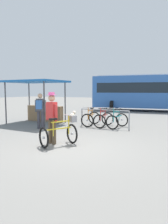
{
  "coord_description": "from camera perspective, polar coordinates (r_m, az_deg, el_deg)",
  "views": [
    {
      "loc": [
        3.48,
        -5.38,
        1.78
      ],
      "look_at": [
        -0.26,
        1.14,
        1.0
      ],
      "focal_mm": 33.49,
      "sensor_mm": 36.0,
      "label": 1
    }
  ],
  "objects": [
    {
      "name": "ground_plane",
      "position": [
        6.65,
        -2.97,
        -9.61
      ],
      "size": [
        80.0,
        80.0,
        0.0
      ],
      "primitive_type": "plane",
      "color": "slate"
    },
    {
      "name": "bike_rack_rail",
      "position": [
        10.04,
        5.54,
        -0.63
      ],
      "size": [
        2.51,
        0.11,
        0.88
      ],
      "color": "#99999E",
      "rests_on": "ground"
    },
    {
      "name": "racked_bike_orange",
      "position": [
        10.57,
        1.89,
        -1.75
      ],
      "size": [
        0.8,
        1.19,
        0.97
      ],
      "color": "black",
      "rests_on": "ground"
    },
    {
      "name": "racked_bike_red",
      "position": [
        10.28,
        5.38,
        -1.99
      ],
      "size": [
        0.69,
        1.12,
        0.97
      ],
      "color": "black",
      "rests_on": "ground"
    },
    {
      "name": "racked_bike_teal",
      "position": [
        10.03,
        9.05,
        -2.24
      ],
      "size": [
        0.76,
        1.16,
        0.97
      ],
      "color": "black",
      "rests_on": "ground"
    },
    {
      "name": "featured_bicycle",
      "position": [
        6.84,
        -6.08,
        -5.02
      ],
      "size": [
        1.06,
        1.26,
        1.09
      ],
      "color": "black",
      "rests_on": "ground"
    },
    {
      "name": "person_with_featured_bike",
      "position": [
        7.0,
        -8.77,
        -0.98
      ],
      "size": [
        0.52,
        0.32,
        1.72
      ],
      "color": "brown",
      "rests_on": "ground"
    },
    {
      "name": "pedestrian_with_backpack",
      "position": [
        9.83,
        -11.88,
        0.89
      ],
      "size": [
        0.5,
        0.42,
        1.64
      ],
      "color": "#383842",
      "rests_on": "ground"
    },
    {
      "name": "bus_distant",
      "position": [
        18.93,
        18.15,
        5.53
      ],
      "size": [
        10.3,
        4.65,
        3.08
      ],
      "color": "#3366B7",
      "rests_on": "ground"
    },
    {
      "name": "market_stall",
      "position": [
        11.84,
        -11.96,
        3.94
      ],
      "size": [
        3.17,
        2.39,
        2.3
      ],
      "color": "#4C4C51",
      "rests_on": "ground"
    }
  ]
}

